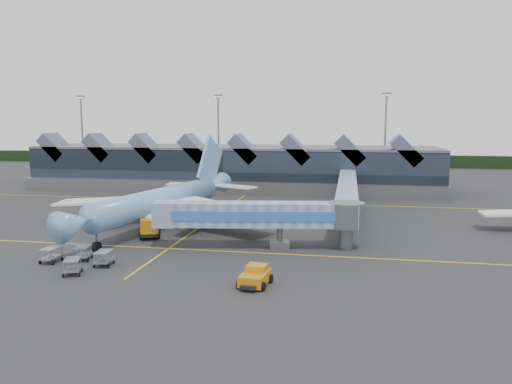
% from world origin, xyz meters
% --- Properties ---
extents(ground, '(260.00, 260.00, 0.00)m').
position_xyz_m(ground, '(0.00, 0.00, 0.00)').
color(ground, '#252527').
rests_on(ground, ground).
extents(taxi_stripes, '(120.00, 60.00, 0.01)m').
position_xyz_m(taxi_stripes, '(0.00, 10.00, 0.01)').
color(taxi_stripes, gold).
rests_on(taxi_stripes, ground).
extents(tree_line_far, '(260.00, 4.00, 4.00)m').
position_xyz_m(tree_line_far, '(0.00, 110.00, 2.00)').
color(tree_line_far, black).
rests_on(tree_line_far, ground).
extents(terminal, '(90.00, 22.25, 12.52)m').
position_xyz_m(terminal, '(-5.07, 47.35, 4.88)').
color(terminal, black).
rests_on(terminal, ground).
extents(light_masts, '(132.40, 42.56, 22.45)m').
position_xyz_m(light_masts, '(21.00, 62.80, 12.49)').
color(light_masts, gray).
rests_on(light_masts, ground).
extents(main_airliner, '(34.87, 40.62, 13.10)m').
position_xyz_m(main_airliner, '(-5.19, 4.39, 3.85)').
color(main_airliner, '#719FE5').
rests_on(main_airliner, ground).
extents(jet_bridge, '(24.93, 7.22, 5.65)m').
position_xyz_m(jet_bridge, '(11.91, -5.47, 3.91)').
color(jet_bridge, '#6A83B1').
rests_on(jet_bridge, ground).
extents(fuel_truck, '(4.90, 8.73, 2.96)m').
position_xyz_m(fuel_truck, '(-5.16, -0.94, 1.66)').
color(fuel_truck, black).
rests_on(fuel_truck, ground).
extents(pushback_tug, '(2.99, 4.30, 1.80)m').
position_xyz_m(pushback_tug, '(12.64, -19.30, 0.81)').
color(pushback_tug, '#C07912').
rests_on(pushback_tug, ground).
extents(baggage_carts, '(7.83, 7.52, 1.58)m').
position_xyz_m(baggage_carts, '(-6.87, -16.48, 0.89)').
color(baggage_carts, gray).
rests_on(baggage_carts, ground).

